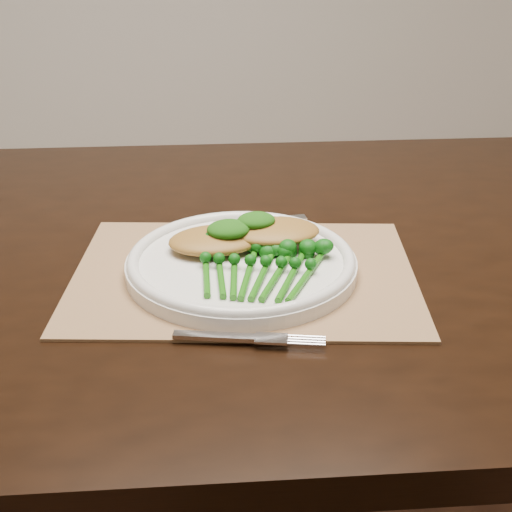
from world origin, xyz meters
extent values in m
cube|color=black|center=(0.10, 0.08, 0.73)|extent=(1.71, 1.12, 0.04)
cube|color=#95704C|center=(0.05, -0.01, 0.75)|extent=(0.48, 0.40, 0.00)
cylinder|color=white|center=(0.05, 0.00, 0.76)|extent=(0.28, 0.28, 0.02)
torus|color=white|center=(0.05, 0.00, 0.77)|extent=(0.28, 0.28, 0.01)
cube|color=silver|center=(0.02, 0.14, 0.76)|extent=(0.08, 0.01, 0.01)
cube|color=silver|center=(0.11, 0.14, 0.76)|extent=(0.12, 0.02, 0.00)
cube|color=silver|center=(-0.01, -0.15, 0.76)|extent=(0.09, 0.04, 0.00)
ellipsoid|color=#A2732F|center=(0.02, 0.03, 0.78)|extent=(0.12, 0.08, 0.02)
ellipsoid|color=#A2732F|center=(0.10, 0.03, 0.79)|extent=(0.13, 0.10, 0.02)
ellipsoid|color=#0F4009|center=(0.04, 0.03, 0.80)|extent=(0.05, 0.05, 0.02)
ellipsoid|color=#0F4009|center=(0.08, 0.04, 0.80)|extent=(0.05, 0.04, 0.02)
camera|label=1|loc=(-0.11, -0.77, 1.16)|focal=50.00mm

